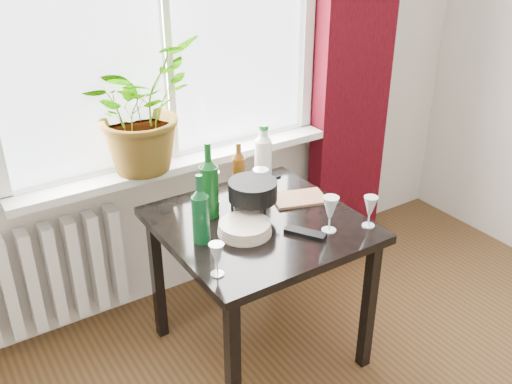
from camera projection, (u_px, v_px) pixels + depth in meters
window at (162, 3)px, 2.61m from camera, size 1.72×0.08×1.62m
windowsill at (179, 162)px, 2.91m from camera, size 1.72×0.20×0.04m
curtain at (356, 44)px, 3.21m from camera, size 0.50×0.12×2.56m
radiator at (43, 278)px, 2.77m from camera, size 0.80×0.10×0.55m
table at (259, 238)px, 2.59m from camera, size 0.85×0.85×0.74m
potted_plant at (139, 107)px, 2.67m from camera, size 0.73×0.71×0.62m
wine_bottle_left at (200, 209)px, 2.33m from camera, size 0.10×0.10×0.31m
wine_bottle_right at (209, 179)px, 2.51m from camera, size 0.09×0.09×0.36m
bottle_amber at (239, 167)px, 2.75m from camera, size 0.08×0.08×0.26m
cleaning_bottle at (263, 153)px, 2.85m from camera, size 0.11×0.11×0.31m
wineglass_front_right at (330, 214)px, 2.43m from camera, size 0.07×0.07×0.17m
wineglass_far_right at (370, 211)px, 2.47m from camera, size 0.07×0.07×0.15m
wineglass_back_center at (261, 186)px, 2.66m from camera, size 0.08×0.08×0.18m
wineglass_back_left at (213, 187)px, 2.66m from camera, size 0.09×0.09×0.16m
wineglass_front_left at (217, 259)px, 2.15m from camera, size 0.07×0.07×0.14m
plate_stack at (245, 228)px, 2.44m from camera, size 0.23×0.23×0.05m
fondue_pot at (253, 199)px, 2.55m from camera, size 0.32×0.30×0.17m
tv_remote at (305, 233)px, 2.44m from camera, size 0.14×0.18×0.02m
cutting_board at (299, 198)px, 2.72m from camera, size 0.28×0.23×0.01m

